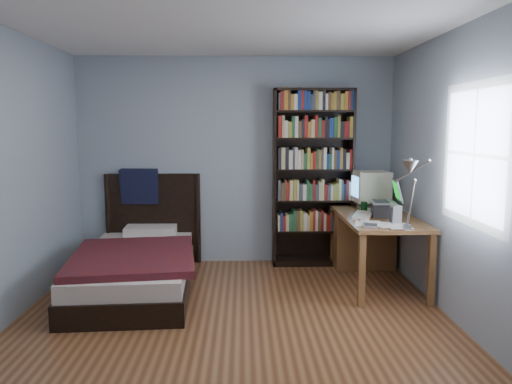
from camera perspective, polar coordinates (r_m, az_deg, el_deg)
room at (r=4.00m, az=-2.32°, el=1.53°), size 4.20×4.24×2.50m
desk at (r=5.92m, az=12.45°, el=-4.89°), size 0.75×1.57×0.73m
crt_monitor at (r=5.88m, az=12.96°, el=0.54°), size 0.40×0.37×0.43m
laptop at (r=5.38m, az=14.45°, el=-1.60°), size 0.34×0.34×0.39m
desk_lamp at (r=4.29m, az=17.21°, el=1.91°), size 0.26×0.57×0.68m
keyboard at (r=5.33m, az=12.11°, el=-2.63°), size 0.31×0.47×0.04m
speaker at (r=5.03m, az=15.69°, el=-2.49°), size 0.10×0.10×0.18m
soda_can at (r=5.59m, az=12.25°, el=-1.69°), size 0.07×0.07×0.12m
mouse at (r=5.68m, az=12.91°, el=-1.99°), size 0.07×0.12×0.04m
phone_silver at (r=5.13m, az=11.87°, el=-3.08°), size 0.07×0.11×0.02m
phone_grey at (r=4.92m, az=12.48°, el=-3.54°), size 0.06×0.10×0.02m
external_drive at (r=4.80m, az=12.98°, el=-3.80°), size 0.14×0.14×0.02m
bookshelf at (r=6.00m, az=6.50°, el=1.63°), size 0.95×0.30×2.11m
bed at (r=5.41m, az=-13.31°, el=-7.88°), size 1.32×2.24×1.16m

